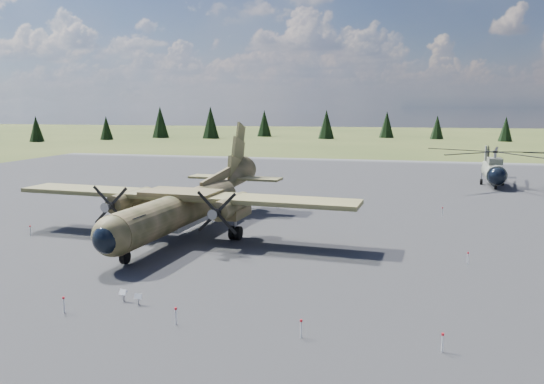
# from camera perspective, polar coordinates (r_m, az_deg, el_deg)

# --- Properties ---
(ground) EXTENTS (500.00, 500.00, 0.00)m
(ground) POSITION_cam_1_polar(r_m,az_deg,el_deg) (38.77, -4.86, -6.12)
(ground) COLOR brown
(ground) RESTS_ON ground
(apron) EXTENTS (120.00, 120.00, 0.04)m
(apron) POSITION_cam_1_polar(r_m,az_deg,el_deg) (48.08, -1.06, -3.10)
(apron) COLOR #5B5B60
(apron) RESTS_ON ground
(transport_plane) EXTENTS (28.19, 25.56, 9.28)m
(transport_plane) POSITION_cam_1_polar(r_m,az_deg,el_deg) (43.10, -9.10, -1.03)
(transport_plane) COLOR #3F3F22
(transport_plane) RESTS_ON ground
(helicopter_near) EXTENTS (19.09, 21.99, 4.66)m
(helicopter_near) POSITION_cam_1_polar(r_m,az_deg,el_deg) (74.52, 22.80, 3.10)
(helicopter_near) COLOR gray
(helicopter_near) RESTS_ON ground
(info_placard_left) EXTENTS (0.46, 0.27, 0.67)m
(info_placard_left) POSITION_cam_1_polar(r_m,az_deg,el_deg) (29.49, -15.73, -10.46)
(info_placard_left) COLOR gray
(info_placard_left) RESTS_ON ground
(info_placard_right) EXTENTS (0.40, 0.18, 0.62)m
(info_placard_right) POSITION_cam_1_polar(r_m,az_deg,el_deg) (28.82, -14.20, -10.94)
(info_placard_right) COLOR gray
(info_placard_right) RESTS_ON ground
(barrier_fence) EXTENTS (33.12, 29.62, 0.85)m
(barrier_fence) POSITION_cam_1_polar(r_m,az_deg,el_deg) (38.72, -5.56, -5.37)
(barrier_fence) COLOR white
(barrier_fence) RESTS_ON ground
(treeline) EXTENTS (309.37, 309.10, 10.69)m
(treeline) POSITION_cam_1_polar(r_m,az_deg,el_deg) (34.66, -5.10, 0.23)
(treeline) COLOR black
(treeline) RESTS_ON ground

